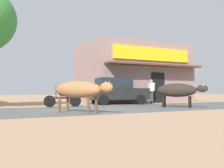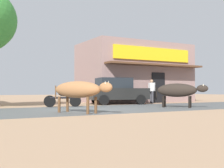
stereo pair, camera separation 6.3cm
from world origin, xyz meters
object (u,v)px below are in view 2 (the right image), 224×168
at_px(parked_motorcycle, 63,98).
at_px(pedestrian_by_shop, 152,89).
at_px(cow_near_brown, 79,90).
at_px(cow_far_dark, 178,90).
at_px(parked_hatchback_car, 117,91).

relative_size(parked_motorcycle, pedestrian_by_shop, 1.21).
bearing_deg(parked_motorcycle, cow_near_brown, -101.26).
distance_m(parked_motorcycle, cow_far_dark, 5.96).
xyz_separation_m(parked_hatchback_car, parked_motorcycle, (-3.92, -1.23, -0.37)).
xyz_separation_m(parked_motorcycle, pedestrian_by_shop, (6.58, 1.15, 0.46)).
xyz_separation_m(cow_far_dark, pedestrian_by_shop, (1.62, 4.42, 0.06)).
height_order(cow_far_dark, pedestrian_by_shop, pedestrian_by_shop).
bearing_deg(parked_hatchback_car, parked_motorcycle, -162.60).
distance_m(cow_near_brown, cow_far_dark, 5.83).
relative_size(parked_motorcycle, cow_near_brown, 0.71).
distance_m(parked_hatchback_car, parked_motorcycle, 4.12).
bearing_deg(cow_near_brown, parked_hatchback_car, 48.29).
height_order(parked_hatchback_car, parked_motorcycle, parked_hatchback_car).
bearing_deg(parked_hatchback_car, pedestrian_by_shop, -1.64).
xyz_separation_m(parked_motorcycle, cow_far_dark, (4.96, -3.27, 0.40)).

